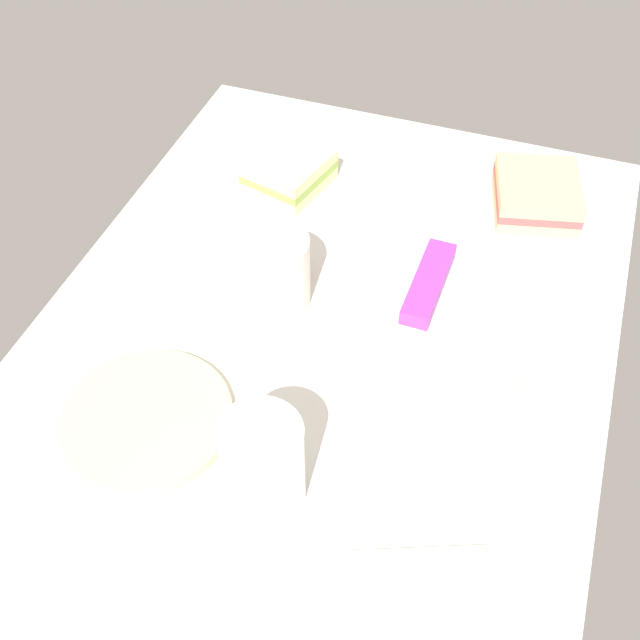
{
  "coord_description": "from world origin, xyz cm",
  "views": [
    {
      "loc": [
        -56.11,
        -19.49,
        70.04
      ],
      "look_at": [
        0.0,
        0.0,
        5.0
      ],
      "focal_mm": 44.95,
      "sensor_mm": 36.0,
      "label": 1
    }
  ],
  "objects_px": {
    "coffee_mug_black": "(482,382)",
    "snack_bar": "(429,283)",
    "sandwich_main": "(289,171)",
    "plate_of_food": "(146,419)",
    "coffee_mug_milky": "(270,270)",
    "paper_napkin": "(423,627)",
    "glass_of_milk": "(263,469)",
    "sandwich_side": "(537,194)"
  },
  "relations": [
    {
      "from": "sandwich_side",
      "to": "paper_napkin",
      "type": "bearing_deg",
      "value": 179.91
    },
    {
      "from": "snack_bar",
      "to": "paper_napkin",
      "type": "bearing_deg",
      "value": -165.49
    },
    {
      "from": "coffee_mug_black",
      "to": "snack_bar",
      "type": "bearing_deg",
      "value": 30.3
    },
    {
      "from": "coffee_mug_black",
      "to": "sandwich_side",
      "type": "xyz_separation_m",
      "value": [
        0.35,
        -0.01,
        -0.02
      ]
    },
    {
      "from": "coffee_mug_milky",
      "to": "paper_napkin",
      "type": "bearing_deg",
      "value": -140.46
    },
    {
      "from": "paper_napkin",
      "to": "plate_of_food",
      "type": "bearing_deg",
      "value": 70.44
    },
    {
      "from": "coffee_mug_black",
      "to": "sandwich_main",
      "type": "distance_m",
      "value": 0.43
    },
    {
      "from": "coffee_mug_milky",
      "to": "sandwich_side",
      "type": "distance_m",
      "value": 0.38
    },
    {
      "from": "glass_of_milk",
      "to": "sandwich_side",
      "type": "bearing_deg",
      "value": -18.84
    },
    {
      "from": "plate_of_food",
      "to": "glass_of_milk",
      "type": "xyz_separation_m",
      "value": [
        -0.04,
        -0.15,
        0.04
      ]
    },
    {
      "from": "sandwich_side",
      "to": "coffee_mug_milky",
      "type": "bearing_deg",
      "value": 135.58
    },
    {
      "from": "snack_bar",
      "to": "plate_of_food",
      "type": "bearing_deg",
      "value": 142.46
    },
    {
      "from": "coffee_mug_black",
      "to": "paper_napkin",
      "type": "height_order",
      "value": "coffee_mug_black"
    },
    {
      "from": "snack_bar",
      "to": "coffee_mug_milky",
      "type": "bearing_deg",
      "value": 115.7
    },
    {
      "from": "sandwich_side",
      "to": "snack_bar",
      "type": "distance_m",
      "value": 0.22
    },
    {
      "from": "sandwich_side",
      "to": "snack_bar",
      "type": "bearing_deg",
      "value": 153.73
    },
    {
      "from": "coffee_mug_black",
      "to": "glass_of_milk",
      "type": "distance_m",
      "value": 0.24
    },
    {
      "from": "coffee_mug_milky",
      "to": "paper_napkin",
      "type": "xyz_separation_m",
      "value": [
        -0.32,
        -0.26,
        -0.05
      ]
    },
    {
      "from": "paper_napkin",
      "to": "glass_of_milk",
      "type": "bearing_deg",
      "value": 66.48
    },
    {
      "from": "sandwich_main",
      "to": "coffee_mug_milky",
      "type": "bearing_deg",
      "value": -164.79
    },
    {
      "from": "glass_of_milk",
      "to": "snack_bar",
      "type": "relative_size",
      "value": 0.79
    },
    {
      "from": "snack_bar",
      "to": "paper_napkin",
      "type": "relative_size",
      "value": 0.93
    },
    {
      "from": "sandwich_main",
      "to": "glass_of_milk",
      "type": "bearing_deg",
      "value": -162.11
    },
    {
      "from": "sandwich_main",
      "to": "sandwich_side",
      "type": "height_order",
      "value": "same"
    },
    {
      "from": "plate_of_food",
      "to": "coffee_mug_black",
      "type": "bearing_deg",
      "value": -67.85
    },
    {
      "from": "snack_bar",
      "to": "paper_napkin",
      "type": "distance_m",
      "value": 0.41
    },
    {
      "from": "plate_of_food",
      "to": "snack_bar",
      "type": "height_order",
      "value": "snack_bar"
    },
    {
      "from": "sandwich_side",
      "to": "glass_of_milk",
      "type": "xyz_separation_m",
      "value": [
        -0.51,
        0.18,
        0.02
      ]
    },
    {
      "from": "sandwich_side",
      "to": "glass_of_milk",
      "type": "bearing_deg",
      "value": 161.16
    },
    {
      "from": "sandwich_main",
      "to": "coffee_mug_black",
      "type": "bearing_deg",
      "value": -132.18
    },
    {
      "from": "glass_of_milk",
      "to": "sandwich_main",
      "type": "bearing_deg",
      "value": 17.89
    },
    {
      "from": "sandwich_main",
      "to": "sandwich_side",
      "type": "xyz_separation_m",
      "value": [
        0.06,
        -0.32,
        0.0
      ]
    },
    {
      "from": "sandwich_main",
      "to": "sandwich_side",
      "type": "distance_m",
      "value": 0.33
    },
    {
      "from": "coffee_mug_black",
      "to": "sandwich_side",
      "type": "height_order",
      "value": "coffee_mug_black"
    },
    {
      "from": "plate_of_food",
      "to": "coffee_mug_milky",
      "type": "relative_size",
      "value": 1.54
    },
    {
      "from": "sandwich_side",
      "to": "glass_of_milk",
      "type": "height_order",
      "value": "glass_of_milk"
    },
    {
      "from": "glass_of_milk",
      "to": "paper_napkin",
      "type": "bearing_deg",
      "value": -113.52
    },
    {
      "from": "snack_bar",
      "to": "sandwich_main",
      "type": "bearing_deg",
      "value": 60.78
    },
    {
      "from": "sandwich_main",
      "to": "sandwich_side",
      "type": "bearing_deg",
      "value": -79.47
    },
    {
      "from": "coffee_mug_black",
      "to": "snack_bar",
      "type": "relative_size",
      "value": 0.74
    },
    {
      "from": "sandwich_main",
      "to": "snack_bar",
      "type": "height_order",
      "value": "sandwich_main"
    },
    {
      "from": "plate_of_food",
      "to": "sandwich_main",
      "type": "distance_m",
      "value": 0.42
    }
  ]
}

